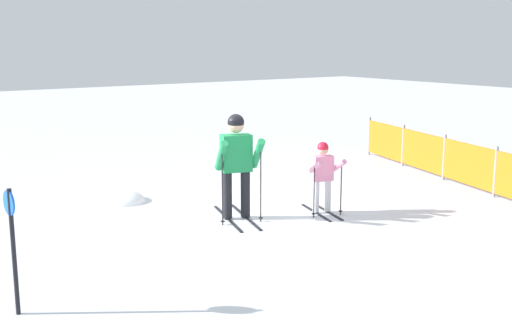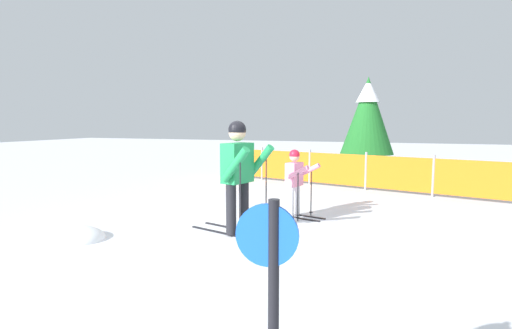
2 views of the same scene
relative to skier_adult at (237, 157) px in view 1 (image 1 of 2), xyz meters
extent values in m
plane|color=white|center=(0.06, -0.16, -1.05)|extent=(60.00, 60.00, 0.00)
cube|color=black|center=(0.02, 0.16, -1.04)|extent=(1.61, 0.52, 0.02)
cube|color=black|center=(-0.07, -0.14, -1.04)|extent=(1.61, 0.52, 0.02)
cylinder|color=black|center=(0.02, 0.16, -0.64)|extent=(0.16, 0.16, 0.79)
cylinder|color=black|center=(-0.07, -0.14, -0.64)|extent=(0.16, 0.16, 0.79)
cube|color=#1E8C4C|center=(-0.02, 0.01, 0.07)|extent=(0.41, 0.55, 0.61)
cylinder|color=#1E8C4C|center=(0.27, 0.24, 0.07)|extent=(0.52, 0.27, 0.55)
cylinder|color=#1E8C4C|center=(0.09, -0.35, 0.07)|extent=(0.52, 0.27, 0.55)
sphere|color=#D8AD8C|center=(-0.02, 0.01, 0.53)|extent=(0.26, 0.26, 0.26)
sphere|color=black|center=(-0.02, 0.01, 0.58)|extent=(0.28, 0.28, 0.28)
cylinder|color=black|center=(0.37, 0.23, -0.44)|extent=(0.02, 0.02, 1.23)
cylinder|color=black|center=(0.37, 0.23, -0.99)|extent=(0.07, 0.07, 0.01)
cylinder|color=black|center=(0.19, -0.40, -0.44)|extent=(0.02, 0.02, 1.23)
cylinder|color=black|center=(0.19, -0.40, -0.99)|extent=(0.07, 0.07, 0.01)
cube|color=black|center=(0.56, 1.52, -1.04)|extent=(1.14, 0.36, 0.02)
cube|color=black|center=(0.50, 1.31, -1.04)|extent=(1.14, 0.36, 0.02)
cylinder|color=silver|center=(0.56, 1.52, -0.75)|extent=(0.11, 0.11, 0.55)
cylinder|color=silver|center=(0.50, 1.31, -0.75)|extent=(0.11, 0.11, 0.55)
cube|color=pink|center=(0.53, 1.42, -0.26)|extent=(0.28, 0.39, 0.43)
cylinder|color=pink|center=(0.77, 1.57, -0.19)|extent=(0.44, 0.20, 0.28)
cylinder|color=pink|center=(0.66, 1.16, -0.19)|extent=(0.44, 0.20, 0.28)
sphere|color=#D8AD8C|center=(0.53, 1.42, 0.07)|extent=(0.18, 0.18, 0.18)
sphere|color=red|center=(0.53, 1.42, 0.10)|extent=(0.19, 0.19, 0.19)
cylinder|color=black|center=(0.81, 1.60, -0.62)|extent=(0.02, 0.02, 0.86)
cylinder|color=black|center=(0.81, 1.60, -0.99)|extent=(0.07, 0.07, 0.01)
cylinder|color=black|center=(0.67, 1.11, -0.62)|extent=(0.02, 0.02, 0.86)
cylinder|color=black|center=(0.67, 1.11, -0.99)|extent=(0.07, 0.07, 0.01)
cylinder|color=gray|center=(-3.12, 6.15, -0.56)|extent=(0.06, 0.06, 0.98)
cylinder|color=gray|center=(-1.57, 5.72, -0.56)|extent=(0.06, 0.06, 0.98)
cylinder|color=gray|center=(-0.01, 5.29, -0.56)|extent=(0.06, 0.06, 0.98)
cylinder|color=gray|center=(1.55, 4.85, -0.56)|extent=(0.06, 0.06, 0.98)
cube|color=orange|center=(-2.34, 5.94, -0.56)|extent=(1.57, 0.46, 0.82)
cube|color=orange|center=(-0.79, 5.50, -0.56)|extent=(1.57, 0.46, 0.82)
cube|color=orange|center=(0.77, 5.07, -0.56)|extent=(1.57, 0.46, 0.82)
cylinder|color=black|center=(1.82, -4.05, -0.34)|extent=(0.05, 0.05, 1.42)
cylinder|color=blue|center=(1.79, -4.06, 0.20)|extent=(0.28, 0.05, 0.28)
ellipsoid|color=white|center=(-2.22, -1.10, -1.05)|extent=(0.94, 0.80, 0.38)
camera|label=1|loc=(8.73, -5.67, 1.92)|focal=45.00mm
camera|label=2|loc=(2.31, -5.67, 0.69)|focal=28.00mm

